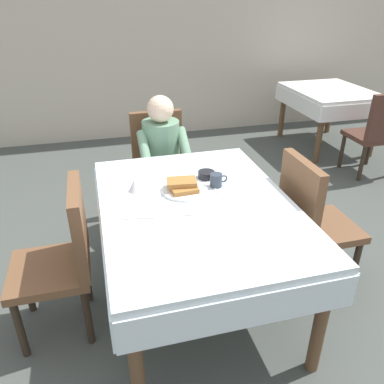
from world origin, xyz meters
TOP-DOWN VIEW (x-y plane):
  - ground_plane at (0.00, 0.00)m, footprint 14.00×14.00m
  - back_wall at (0.00, 3.40)m, footprint 12.00×0.16m
  - dining_table_main at (0.00, 0.00)m, footprint 1.12×1.52m
  - chair_diner at (-0.01, 1.17)m, footprint 0.44×0.45m
  - diner_person at (-0.01, 1.01)m, footprint 0.40×0.43m
  - chair_left_side at (-0.77, 0.00)m, footprint 0.45×0.44m
  - chair_right_side at (0.77, 0.00)m, footprint 0.45×0.44m
  - plate_breakfast at (-0.03, 0.16)m, footprint 0.28×0.28m
  - breakfast_stack at (-0.05, 0.16)m, footprint 0.19×0.17m
  - cup_coffee at (0.17, 0.17)m, footprint 0.11×0.08m
  - bowl_butter at (0.15, 0.31)m, footprint 0.11×0.11m
  - syrup_pitcher at (-0.33, 0.24)m, footprint 0.08×0.08m
  - fork_left_of_plate at (-0.22, 0.14)m, footprint 0.02×0.18m
  - knife_right_of_plate at (0.16, 0.14)m, footprint 0.01×0.20m
  - spoon_near_edge at (-0.03, -0.13)m, footprint 0.15×0.04m
  - napkin_folded at (-0.34, -0.03)m, footprint 0.19×0.15m
  - background_table_far at (2.36, 2.32)m, footprint 0.92×1.12m
  - background_chair_empty at (2.36, 1.37)m, footprint 0.44×0.45m

SIDE VIEW (x-z plane):
  - ground_plane at x=0.00m, z-range 0.00..0.00m
  - chair_diner at x=-0.01m, z-range 0.06..0.99m
  - chair_left_side at x=-0.77m, z-range 0.06..0.99m
  - chair_right_side at x=0.77m, z-range 0.06..0.99m
  - background_chair_empty at x=2.36m, z-range 0.06..0.99m
  - background_table_far at x=2.36m, z-range 0.25..0.99m
  - dining_table_main at x=0.00m, z-range 0.28..1.02m
  - diner_person at x=-0.01m, z-range 0.11..1.23m
  - fork_left_of_plate at x=-0.22m, z-range 0.74..0.74m
  - knife_right_of_plate at x=0.16m, z-range 0.74..0.74m
  - spoon_near_edge at x=-0.03m, z-range 0.74..0.74m
  - napkin_folded at x=-0.34m, z-range 0.74..0.75m
  - plate_breakfast at x=-0.03m, z-range 0.74..0.76m
  - bowl_butter at x=0.15m, z-range 0.74..0.78m
  - syrup_pitcher at x=-0.33m, z-range 0.74..0.81m
  - cup_coffee at x=0.17m, z-range 0.74..0.83m
  - breakfast_stack at x=-0.05m, z-range 0.76..0.81m
  - back_wall at x=0.00m, z-range 0.00..3.20m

